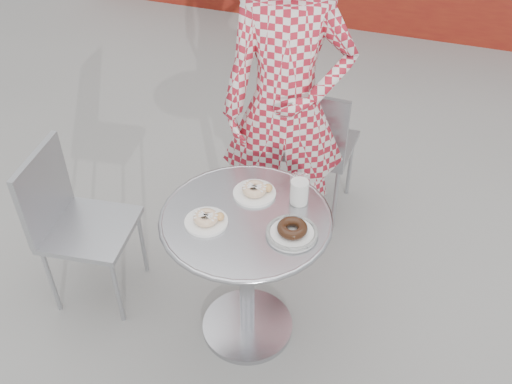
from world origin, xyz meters
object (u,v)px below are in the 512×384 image
(seated_person, at_px, (287,107))
(plate_near, at_px, (207,219))
(bistro_table, at_px, (246,247))
(milk_cup, at_px, (299,191))
(chair_far, at_px, (314,170))
(chair_left, at_px, (94,254))
(plate_checker, at_px, (292,231))
(plate_far, at_px, (255,191))

(seated_person, distance_m, plate_near, 0.74)
(bistro_table, bearing_deg, milk_cup, 42.37)
(plate_near, bearing_deg, seated_person, 82.31)
(chair_far, height_order, chair_left, chair_far)
(milk_cup, bearing_deg, seated_person, 113.16)
(bistro_table, distance_m, chair_left, 0.83)
(bistro_table, xyz_separation_m, plate_near, (-0.13, -0.08, 0.19))
(plate_checker, distance_m, milk_cup, 0.20)
(seated_person, relative_size, plate_far, 9.39)
(plate_near, bearing_deg, bistro_table, 32.87)
(chair_far, height_order, plate_near, chair_far)
(plate_checker, bearing_deg, milk_cup, 98.70)
(plate_far, bearing_deg, plate_near, -117.45)
(chair_left, xyz_separation_m, plate_far, (0.77, 0.16, 0.48))
(chair_far, height_order, plate_far, chair_far)
(bistro_table, height_order, chair_left, chair_left)
(chair_left, distance_m, plate_far, 0.92)
(plate_checker, bearing_deg, plate_far, 139.89)
(plate_near, bearing_deg, milk_cup, 38.56)
(plate_checker, bearing_deg, bistro_table, 169.87)
(chair_left, bearing_deg, plate_far, -86.03)
(chair_far, relative_size, plate_far, 4.67)
(chair_far, relative_size, milk_cup, 6.57)
(seated_person, distance_m, milk_cup, 0.53)
(chair_far, height_order, milk_cup, chair_far)
(chair_left, distance_m, plate_checker, 1.09)
(chair_left, bearing_deg, plate_near, -103.89)
(plate_far, relative_size, plate_checker, 0.88)
(seated_person, height_order, plate_near, seated_person)
(chair_far, bearing_deg, milk_cup, 100.16)
(chair_far, xyz_separation_m, plate_near, (-0.18, -1.06, 0.47))
(seated_person, xyz_separation_m, plate_checker, (0.24, -0.68, -0.12))
(bistro_table, relative_size, chair_left, 0.87)
(bistro_table, height_order, chair_far, chair_far)
(chair_far, distance_m, milk_cup, 0.97)
(bistro_table, relative_size, milk_cup, 5.56)
(milk_cup, bearing_deg, plate_near, -141.44)
(chair_left, height_order, plate_near, chair_left)
(chair_left, relative_size, plate_checker, 3.97)
(bistro_table, bearing_deg, plate_near, -147.13)
(bistro_table, height_order, plate_checker, plate_checker)
(plate_far, distance_m, milk_cup, 0.19)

